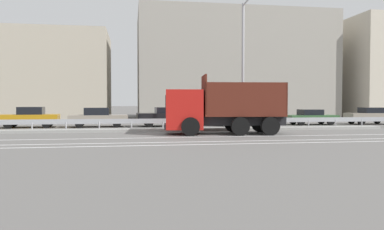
{
  "coord_description": "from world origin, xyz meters",
  "views": [
    {
      "loc": [
        -2.02,
        -22.12,
        1.87
      ],
      "look_at": [
        1.62,
        0.62,
        1.08
      ],
      "focal_mm": 35.0,
      "sensor_mm": 36.0,
      "label": 1
    }
  ],
  "objects_px": {
    "parked_car_5": "(237,117)",
    "parked_car_6": "(311,117)",
    "parked_car_4": "(166,117)",
    "street_lamp_1": "(244,59)",
    "parked_car_7": "(370,116)",
    "dump_truck": "(209,112)",
    "median_road_sign": "(263,108)",
    "parked_car_3": "(98,117)",
    "parked_car_2": "(30,117)"
  },
  "relations": [
    {
      "from": "parked_car_5",
      "to": "parked_car_6",
      "type": "xyz_separation_m",
      "value": [
        6.41,
        0.08,
        -0.04
      ]
    },
    {
      "from": "parked_car_4",
      "to": "parked_car_6",
      "type": "height_order",
      "value": "parked_car_4"
    },
    {
      "from": "street_lamp_1",
      "to": "parked_car_4",
      "type": "xyz_separation_m",
      "value": [
        -4.69,
        5.0,
        -3.96
      ]
    },
    {
      "from": "street_lamp_1",
      "to": "parked_car_7",
      "type": "relative_size",
      "value": 2.16
    },
    {
      "from": "dump_truck",
      "to": "street_lamp_1",
      "type": "relative_size",
      "value": 0.85
    },
    {
      "from": "dump_truck",
      "to": "parked_car_7",
      "type": "relative_size",
      "value": 1.84
    },
    {
      "from": "parked_car_7",
      "to": "dump_truck",
      "type": "bearing_deg",
      "value": 118.29
    },
    {
      "from": "dump_truck",
      "to": "median_road_sign",
      "type": "relative_size",
      "value": 2.7
    },
    {
      "from": "parked_car_3",
      "to": "parked_car_2",
      "type": "bearing_deg",
      "value": -95.38
    },
    {
      "from": "parked_car_5",
      "to": "street_lamp_1",
      "type": "bearing_deg",
      "value": -8.87
    },
    {
      "from": "street_lamp_1",
      "to": "parked_car_7",
      "type": "distance_m",
      "value": 14.09
    },
    {
      "from": "median_road_sign",
      "to": "parked_car_2",
      "type": "distance_m",
      "value": 16.89
    },
    {
      "from": "parked_car_4",
      "to": "parked_car_7",
      "type": "xyz_separation_m",
      "value": [
        17.29,
        -0.11,
        -0.03
      ]
    },
    {
      "from": "parked_car_5",
      "to": "parked_car_7",
      "type": "bearing_deg",
      "value": 91.67
    },
    {
      "from": "dump_truck",
      "to": "parked_car_3",
      "type": "relative_size",
      "value": 1.63
    },
    {
      "from": "parked_car_2",
      "to": "parked_car_4",
      "type": "bearing_deg",
      "value": -94.82
    },
    {
      "from": "median_road_sign",
      "to": "street_lamp_1",
      "type": "distance_m",
      "value": 3.53
    },
    {
      "from": "parked_car_6",
      "to": "dump_truck",
      "type": "bearing_deg",
      "value": -52.7
    },
    {
      "from": "parked_car_6",
      "to": "street_lamp_1",
      "type": "bearing_deg",
      "value": -54.53
    },
    {
      "from": "median_road_sign",
      "to": "street_lamp_1",
      "type": "relative_size",
      "value": 0.32
    },
    {
      "from": "parked_car_2",
      "to": "parked_car_7",
      "type": "height_order",
      "value": "parked_car_2"
    },
    {
      "from": "parked_car_4",
      "to": "parked_car_7",
      "type": "bearing_deg",
      "value": -93.18
    },
    {
      "from": "parked_car_3",
      "to": "parked_car_5",
      "type": "height_order",
      "value": "parked_car_3"
    },
    {
      "from": "parked_car_2",
      "to": "street_lamp_1",
      "type": "bearing_deg",
      "value": -113.4
    },
    {
      "from": "street_lamp_1",
      "to": "parked_car_2",
      "type": "xyz_separation_m",
      "value": [
        -14.75,
        5.07,
        -3.95
      ]
    },
    {
      "from": "parked_car_2",
      "to": "parked_car_5",
      "type": "xyz_separation_m",
      "value": [
        15.74,
        -0.06,
        -0.06
      ]
    },
    {
      "from": "dump_truck",
      "to": "parked_car_4",
      "type": "bearing_deg",
      "value": 19.17
    },
    {
      "from": "parked_car_4",
      "to": "parked_car_3",
      "type": "bearing_deg",
      "value": 87.58
    },
    {
      "from": "parked_car_2",
      "to": "parked_car_3",
      "type": "relative_size",
      "value": 0.96
    },
    {
      "from": "parked_car_6",
      "to": "parked_car_7",
      "type": "xyz_separation_m",
      "value": [
        5.2,
        -0.2,
        0.07
      ]
    },
    {
      "from": "street_lamp_1",
      "to": "parked_car_4",
      "type": "relative_size",
      "value": 1.87
    },
    {
      "from": "median_road_sign",
      "to": "street_lamp_1",
      "type": "height_order",
      "value": "street_lamp_1"
    },
    {
      "from": "parked_car_4",
      "to": "parked_car_5",
      "type": "xyz_separation_m",
      "value": [
        5.68,
        0.0,
        -0.06
      ]
    },
    {
      "from": "parked_car_6",
      "to": "parked_car_7",
      "type": "bearing_deg",
      "value": 88.7
    },
    {
      "from": "parked_car_4",
      "to": "parked_car_6",
      "type": "distance_m",
      "value": 12.09
    },
    {
      "from": "parked_car_3",
      "to": "parked_car_6",
      "type": "xyz_separation_m",
      "value": [
        17.25,
        0.12,
        -0.08
      ]
    },
    {
      "from": "parked_car_3",
      "to": "parked_car_4",
      "type": "xyz_separation_m",
      "value": [
        5.16,
        0.03,
        0.02
      ]
    },
    {
      "from": "dump_truck",
      "to": "parked_car_3",
      "type": "bearing_deg",
      "value": 48.6
    },
    {
      "from": "parked_car_2",
      "to": "parked_car_7",
      "type": "relative_size",
      "value": 1.08
    },
    {
      "from": "dump_truck",
      "to": "median_road_sign",
      "type": "xyz_separation_m",
      "value": [
        4.2,
        2.51,
        0.14
      ]
    },
    {
      "from": "street_lamp_1",
      "to": "dump_truck",
      "type": "bearing_deg",
      "value": -139.24
    },
    {
      "from": "parked_car_2",
      "to": "parked_car_5",
      "type": "height_order",
      "value": "parked_car_2"
    },
    {
      "from": "street_lamp_1",
      "to": "parked_car_3",
      "type": "distance_m",
      "value": 11.73
    },
    {
      "from": "dump_truck",
      "to": "parked_car_7",
      "type": "bearing_deg",
      "value": -59.37
    },
    {
      "from": "parked_car_3",
      "to": "dump_truck",
      "type": "bearing_deg",
      "value": 39.19
    },
    {
      "from": "dump_truck",
      "to": "parked_car_5",
      "type": "bearing_deg",
      "value": -21.95
    },
    {
      "from": "street_lamp_1",
      "to": "parked_car_5",
      "type": "bearing_deg",
      "value": 78.88
    },
    {
      "from": "parked_car_3",
      "to": "parked_car_4",
      "type": "bearing_deg",
      "value": 86.18
    },
    {
      "from": "street_lamp_1",
      "to": "parked_car_3",
      "type": "xyz_separation_m",
      "value": [
        -9.85,
        4.97,
        -3.98
      ]
    },
    {
      "from": "parked_car_3",
      "to": "parked_car_5",
      "type": "relative_size",
      "value": 1.01
    }
  ]
}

